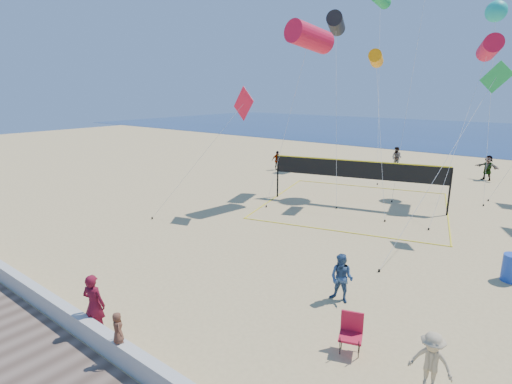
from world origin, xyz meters
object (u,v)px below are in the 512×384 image
Objects in this scene: volleyball_net at (357,174)px; trash_barrel at (512,268)px; woman at (94,305)px; camp_chair at (351,330)px.

trash_barrel is at bearing -48.20° from volleyball_net.
woman is at bearing -128.63° from trash_barrel.
volleyball_net is at bearing 146.60° from trash_barrel.
camp_chair is (5.84, 3.61, -0.29)m from woman.
volleyball_net is at bearing -113.18° from woman.
camp_chair is at bearing -170.72° from woman.
volleyball_net reaches higher than trash_barrel.
camp_chair is 0.10× the size of volleyball_net.
camp_chair is 7.63m from trash_barrel.
woman is at bearing -167.53° from camp_chair.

